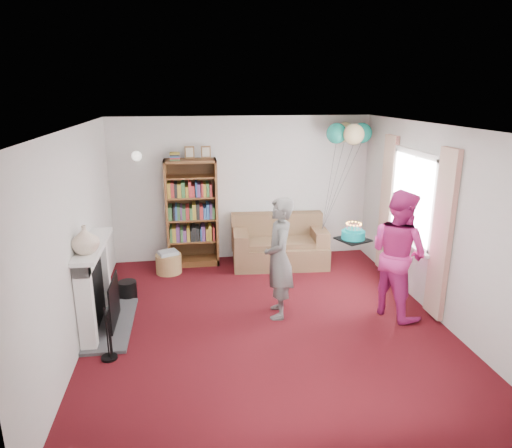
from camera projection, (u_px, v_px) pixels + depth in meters
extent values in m
plane|color=#380908|center=(266.00, 322.00, 5.96)|extent=(5.00, 5.00, 0.00)
cube|color=silver|center=(242.00, 189.00, 7.99)|extent=(4.50, 0.02, 2.50)
cube|color=silver|center=(75.00, 239.00, 5.28)|extent=(0.02, 5.00, 2.50)
cube|color=silver|center=(438.00, 223.00, 5.94)|extent=(0.02, 5.00, 2.50)
cube|color=white|center=(268.00, 127.00, 5.26)|extent=(4.50, 5.00, 0.01)
cube|color=#3F3F42|center=(111.00, 324.00, 5.86)|extent=(0.55, 1.40, 0.04)
cube|color=white|center=(86.00, 308.00, 5.17)|extent=(0.18, 0.14, 1.06)
cube|color=white|center=(102.00, 272.00, 6.21)|extent=(0.18, 0.14, 1.06)
cube|color=white|center=(91.00, 253.00, 5.56)|extent=(0.18, 1.24, 0.16)
cube|color=white|center=(93.00, 245.00, 5.54)|extent=(0.28, 1.35, 0.05)
cube|color=black|center=(93.00, 292.00, 5.70)|extent=(0.10, 0.80, 0.86)
cube|color=black|center=(114.00, 302.00, 5.78)|extent=(0.02, 0.70, 0.60)
cylinder|color=black|center=(107.00, 333.00, 5.05)|extent=(0.18, 0.18, 0.64)
cylinder|color=black|center=(128.00, 290.00, 6.60)|extent=(0.26, 0.26, 0.26)
cube|color=white|center=(418.00, 153.00, 6.27)|extent=(0.08, 1.30, 0.08)
cube|color=white|center=(410.00, 240.00, 6.62)|extent=(0.08, 1.30, 0.08)
cube|color=white|center=(416.00, 198.00, 6.45)|extent=(0.01, 1.15, 1.20)
cube|color=white|center=(407.00, 242.00, 6.62)|extent=(0.14, 1.32, 0.04)
cube|color=beige|center=(442.00, 235.00, 5.75)|extent=(0.07, 0.38, 2.20)
cube|color=beige|center=(387.00, 205.00, 7.30)|extent=(0.07, 0.38, 2.20)
cylinder|color=gold|center=(137.00, 154.00, 7.50)|extent=(0.04, 0.12, 0.04)
sphere|color=white|center=(137.00, 156.00, 7.42)|extent=(0.16, 0.16, 0.16)
cube|color=#472B14|center=(192.00, 210.00, 7.91)|extent=(0.86, 0.04, 1.82)
cube|color=brown|center=(167.00, 214.00, 7.67)|extent=(0.04, 0.42, 1.82)
cube|color=brown|center=(216.00, 212.00, 7.79)|extent=(0.04, 0.42, 1.82)
cube|color=brown|center=(190.00, 161.00, 7.48)|extent=(0.86, 0.42, 0.04)
cube|color=brown|center=(194.00, 260.00, 7.97)|extent=(0.86, 0.42, 0.10)
cube|color=brown|center=(193.00, 240.00, 7.87)|extent=(0.78, 0.38, 0.03)
cube|color=brown|center=(192.00, 218.00, 7.76)|extent=(0.78, 0.38, 0.02)
cube|color=brown|center=(191.00, 196.00, 7.65)|extent=(0.78, 0.38, 0.02)
cube|color=brown|center=(191.00, 177.00, 7.56)|extent=(0.78, 0.38, 0.02)
cube|color=maroon|center=(175.00, 156.00, 7.40)|extent=(0.16, 0.22, 0.12)
cube|color=brown|center=(190.00, 152.00, 7.49)|extent=(0.16, 0.02, 0.20)
cube|color=brown|center=(206.00, 152.00, 7.53)|extent=(0.16, 0.02, 0.20)
cube|color=brown|center=(280.00, 254.00, 7.89)|extent=(1.60, 0.85, 0.38)
cube|color=brown|center=(277.00, 231.00, 8.08)|extent=(1.60, 0.24, 0.66)
cube|color=brown|center=(241.00, 246.00, 7.74)|extent=(0.24, 0.80, 0.52)
cube|color=brown|center=(318.00, 242.00, 7.93)|extent=(0.24, 0.80, 0.52)
cube|color=brown|center=(260.00, 245.00, 7.70)|extent=(0.68, 0.55, 0.12)
cube|color=brown|center=(301.00, 243.00, 7.80)|extent=(0.68, 0.55, 0.12)
cylinder|color=#9E734A|center=(169.00, 264.00, 7.53)|extent=(0.42, 0.42, 0.32)
cube|color=beige|center=(168.00, 253.00, 7.48)|extent=(0.30, 0.23, 0.06)
imported|color=black|center=(279.00, 258.00, 5.93)|extent=(0.46, 0.64, 1.61)
imported|color=#C7277D|center=(398.00, 254.00, 5.97)|extent=(0.93, 1.02, 1.71)
cube|color=black|center=(353.00, 239.00, 5.70)|extent=(0.35, 0.35, 0.02)
cylinder|color=#0D9B9D|center=(353.00, 235.00, 5.68)|extent=(0.29, 0.29, 0.10)
cylinder|color=#0D9B9D|center=(353.00, 230.00, 5.66)|extent=(0.21, 0.21, 0.04)
cylinder|color=pink|center=(360.00, 227.00, 5.67)|extent=(0.01, 0.01, 0.09)
sphere|color=orange|center=(361.00, 223.00, 5.65)|extent=(0.02, 0.02, 0.02)
cylinder|color=pink|center=(358.00, 226.00, 5.70)|extent=(0.01, 0.01, 0.09)
sphere|color=orange|center=(359.00, 223.00, 5.69)|extent=(0.02, 0.02, 0.02)
cylinder|color=pink|center=(355.00, 226.00, 5.73)|extent=(0.01, 0.01, 0.09)
sphere|color=orange|center=(356.00, 222.00, 5.72)|extent=(0.02, 0.02, 0.02)
cylinder|color=pink|center=(352.00, 226.00, 5.74)|extent=(0.01, 0.01, 0.09)
sphere|color=orange|center=(352.00, 222.00, 5.72)|extent=(0.02, 0.02, 0.02)
cylinder|color=pink|center=(349.00, 226.00, 5.73)|extent=(0.01, 0.01, 0.09)
sphere|color=orange|center=(349.00, 222.00, 5.71)|extent=(0.02, 0.02, 0.02)
cylinder|color=pink|center=(347.00, 226.00, 5.70)|extent=(0.01, 0.01, 0.09)
sphere|color=orange|center=(347.00, 223.00, 5.69)|extent=(0.02, 0.02, 0.02)
cylinder|color=pink|center=(346.00, 227.00, 5.66)|extent=(0.01, 0.01, 0.09)
sphere|color=orange|center=(347.00, 224.00, 5.65)|extent=(0.02, 0.02, 0.02)
cylinder|color=pink|center=(348.00, 228.00, 5.62)|extent=(0.01, 0.01, 0.09)
sphere|color=orange|center=(348.00, 224.00, 5.61)|extent=(0.02, 0.02, 0.02)
cylinder|color=pink|center=(350.00, 229.00, 5.59)|extent=(0.01, 0.01, 0.09)
sphere|color=orange|center=(350.00, 225.00, 5.58)|extent=(0.02, 0.02, 0.02)
cylinder|color=pink|center=(354.00, 230.00, 5.57)|extent=(0.01, 0.01, 0.09)
sphere|color=orange|center=(354.00, 226.00, 5.56)|extent=(0.02, 0.02, 0.02)
cylinder|color=pink|center=(357.00, 230.00, 5.57)|extent=(0.01, 0.01, 0.09)
sphere|color=orange|center=(357.00, 226.00, 5.56)|extent=(0.02, 0.02, 0.02)
cylinder|color=pink|center=(360.00, 229.00, 5.59)|extent=(0.01, 0.01, 0.09)
sphere|color=orange|center=(360.00, 225.00, 5.58)|extent=(0.02, 0.02, 0.02)
cylinder|color=pink|center=(361.00, 228.00, 5.63)|extent=(0.01, 0.01, 0.09)
sphere|color=orange|center=(361.00, 224.00, 5.61)|extent=(0.02, 0.02, 0.02)
sphere|color=#3F3F3F|center=(322.00, 230.00, 7.67)|extent=(0.02, 0.02, 0.02)
sphere|color=#168C75|center=(362.00, 133.00, 7.66)|extent=(0.34, 0.34, 0.34)
sphere|color=#F7DF97|center=(345.00, 132.00, 7.83)|extent=(0.34, 0.34, 0.34)
sphere|color=#168C75|center=(337.00, 133.00, 7.59)|extent=(0.34, 0.34, 0.34)
sphere|color=#F7DF97|center=(354.00, 134.00, 7.41)|extent=(0.34, 0.34, 0.34)
imported|color=beige|center=(85.00, 239.00, 5.15)|extent=(0.33, 0.33, 0.33)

